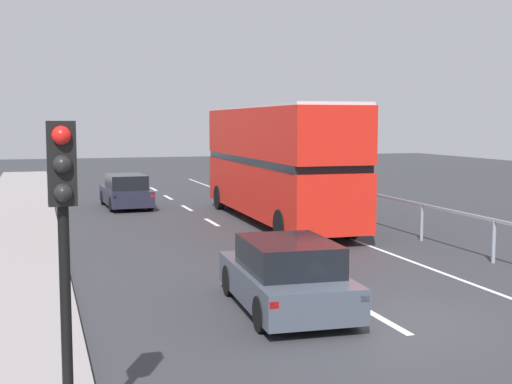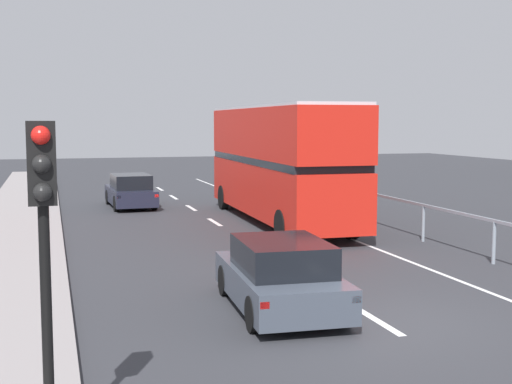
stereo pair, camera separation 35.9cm
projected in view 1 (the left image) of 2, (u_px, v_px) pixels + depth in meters
ground_plane at (384, 323)px, 12.71m from camera, size 73.73×120.00×0.10m
lane_paint_markings at (306, 238)px, 21.73m from camera, size 3.41×46.00×0.01m
bridge_side_railing at (394, 204)px, 22.71m from camera, size 0.10×42.00×1.16m
double_decker_bus_red at (276, 160)px, 24.88m from camera, size 2.77×11.31×4.23m
hatchback_car_near at (286, 276)px, 13.33m from camera, size 2.03×4.13×1.40m
traffic_signal_pole at (63, 203)px, 7.32m from camera, size 0.30×0.42×3.53m
sedan_car_ahead at (126, 192)px, 29.32m from camera, size 1.88×4.11×1.42m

